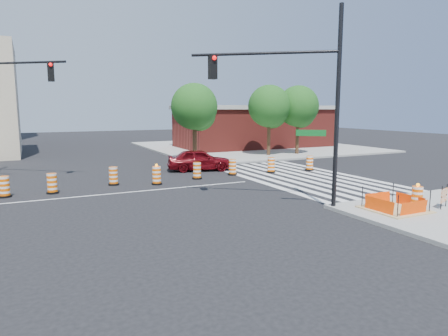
{
  "coord_description": "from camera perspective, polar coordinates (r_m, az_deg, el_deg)",
  "views": [
    {
      "loc": [
        -4.26,
        -20.2,
        4.24
      ],
      "look_at": [
        4.17,
        -2.98,
        1.4
      ],
      "focal_mm": 32.0,
      "sensor_mm": 36.0,
      "label": 1
    }
  ],
  "objects": [
    {
      "name": "sidewalk_ne",
      "position": [
        44.41,
        4.14,
        3.03
      ],
      "size": [
        22.0,
        22.0,
        0.15
      ],
      "primitive_type": "cube",
      "color": "gray",
      "rests_on": "ground"
    },
    {
      "name": "pit_drum",
      "position": [
        18.38,
        25.86,
        -3.88
      ],
      "size": [
        0.54,
        0.54,
        1.07
      ],
      "color": "black",
      "rests_on": "ground"
    },
    {
      "name": "ground",
      "position": [
        21.07,
        -13.9,
        -3.43
      ],
      "size": [
        120.0,
        120.0,
        0.0
      ],
      "primitive_type": "plane",
      "color": "black",
      "rests_on": "ground"
    },
    {
      "name": "tree_north_e",
      "position": [
        37.32,
        10.56,
        8.34
      ],
      "size": [
        3.74,
        3.74,
        6.36
      ],
      "color": "#382314",
      "rests_on": "ground"
    },
    {
      "name": "median_drum_8",
      "position": [
        26.92,
        6.75,
        0.34
      ],
      "size": [
        0.6,
        0.6,
        1.02
      ],
      "color": "black",
      "rests_on": "ground"
    },
    {
      "name": "signal_pole_se",
      "position": [
        17.19,
        10.15,
        11.02
      ],
      "size": [
        5.03,
        3.92,
        8.25
      ],
      "rotation": [
        0.0,
        0.0,
        2.49
      ],
      "color": "black",
      "rests_on": "ground"
    },
    {
      "name": "brick_storefront",
      "position": [
        44.25,
        4.17,
        5.92
      ],
      "size": [
        16.5,
        8.5,
        4.6
      ],
      "color": "maroon",
      "rests_on": "ground"
    },
    {
      "name": "crosswalk_east",
      "position": [
        25.64,
        10.76,
        -1.23
      ],
      "size": [
        6.75,
        13.5,
        0.01
      ],
      "color": "silver",
      "rests_on": "ground"
    },
    {
      "name": "median_drum_2",
      "position": [
        22.04,
        -28.88,
        -2.46
      ],
      "size": [
        0.6,
        0.6,
        1.02
      ],
      "color": "black",
      "rests_on": "ground"
    },
    {
      "name": "median_drum_9",
      "position": [
        28.28,
        12.13,
        0.6
      ],
      "size": [
        0.6,
        0.6,
        1.02
      ],
      "color": "black",
      "rests_on": "ground"
    },
    {
      "name": "median_drum_7",
      "position": [
        25.79,
        1.22,
        0.04
      ],
      "size": [
        0.6,
        0.6,
        1.02
      ],
      "color": "black",
      "rests_on": "ground"
    },
    {
      "name": "lane_centerline",
      "position": [
        21.07,
        -13.9,
        -3.42
      ],
      "size": [
        14.0,
        0.12,
        0.01
      ],
      "primitive_type": "cube",
      "color": "silver",
      "rests_on": "ground"
    },
    {
      "name": "barricade",
      "position": [
        19.0,
        28.94,
        -3.44
      ],
      "size": [
        0.78,
        0.33,
        0.97
      ],
      "rotation": [
        0.0,
        0.0,
        0.36
      ],
      "color": "#FA6305",
      "rests_on": "ground"
    },
    {
      "name": "median_drum_3",
      "position": [
        21.97,
        -23.34,
        -2.13
      ],
      "size": [
        0.6,
        0.6,
        1.02
      ],
      "color": "black",
      "rests_on": "ground"
    },
    {
      "name": "tree_north_c",
      "position": [
        32.09,
        -4.2,
        8.36
      ],
      "size": [
        3.73,
        3.7,
        6.28
      ],
      "color": "#382314",
      "rests_on": "ground"
    },
    {
      "name": "median_drum_5",
      "position": [
        22.86,
        -9.59,
        -1.13
      ],
      "size": [
        0.6,
        0.6,
        1.18
      ],
      "color": "black",
      "rests_on": "ground"
    },
    {
      "name": "red_coupe",
      "position": [
        27.67,
        -3.56,
        1.17
      ],
      "size": [
        4.71,
        2.82,
        1.5
      ],
      "primitive_type": "imported",
      "rotation": [
        0.0,
        0.0,
        1.32
      ],
      "color": "#5B070D",
      "rests_on": "ground"
    },
    {
      "name": "excavation_pit",
      "position": [
        17.81,
        23.2,
        -5.3
      ],
      "size": [
        2.2,
        2.2,
        0.9
      ],
      "color": "tan",
      "rests_on": "ground"
    },
    {
      "name": "median_drum_4",
      "position": [
        23.23,
        -15.51,
        -1.19
      ],
      "size": [
        0.6,
        0.6,
        1.02
      ],
      "color": "black",
      "rests_on": "ground"
    },
    {
      "name": "median_drum_6",
      "position": [
        24.37,
        -3.87,
        -0.46
      ],
      "size": [
        0.6,
        0.6,
        1.02
      ],
      "color": "black",
      "rests_on": "ground"
    },
    {
      "name": "tree_north_d",
      "position": [
        35.91,
        6.5,
        8.43
      ],
      "size": [
        3.74,
        3.74,
        6.36
      ],
      "color": "#382314",
      "rests_on": "ground"
    }
  ]
}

